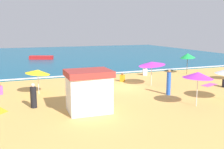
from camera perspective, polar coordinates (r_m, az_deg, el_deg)
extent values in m
plane|color=#E0A856|center=(21.33, 2.39, -2.89)|extent=(60.00, 60.00, 0.00)
cube|color=#0F567A|center=(48.03, -10.96, 4.31)|extent=(60.00, 44.00, 0.10)
cube|color=white|center=(27.10, -2.88, 0.15)|extent=(57.00, 0.70, 0.01)
cube|color=white|center=(15.00, -5.26, -4.38)|extent=(2.48, 1.99, 2.13)
cube|color=#A5332D|center=(14.74, -5.34, 0.29)|extent=(2.62, 2.07, 0.35)
cylinder|color=silver|center=(19.72, -16.27, -1.70)|extent=(0.05, 0.05, 1.81)
cone|color=yellow|center=(19.57, -16.38, 0.60)|extent=(2.20, 2.18, 0.52)
cylinder|color=silver|center=(22.02, 8.89, 0.12)|extent=(0.05, 0.05, 2.04)
cone|color=#B733C6|center=(21.88, 8.96, 2.47)|extent=(2.47, 2.45, 0.56)
cylinder|color=#4C3823|center=(28.64, 16.59, 2.30)|extent=(0.05, 0.05, 2.20)
cone|color=green|center=(28.54, 16.68, 4.10)|extent=(1.85, 1.81, 0.65)
cylinder|color=silver|center=(16.79, 18.64, -3.25)|extent=(0.05, 0.05, 2.16)
cone|color=#B733C6|center=(16.60, 18.82, -0.12)|extent=(2.32, 2.31, 0.47)
cube|color=white|center=(27.00, 7.44, 0.56)|extent=(0.55, 0.55, 0.69)
sphere|color=#9E6B47|center=(26.93, 7.46, 1.52)|extent=(0.25, 0.25, 0.25)
cylinder|color=blue|center=(19.20, 12.65, -2.03)|extent=(0.40, 0.40, 1.68)
sphere|color=#9E6B47|center=(19.03, 12.76, 0.75)|extent=(0.23, 0.23, 0.23)
cylinder|color=black|center=(16.46, -17.27, -4.95)|extent=(0.49, 0.49, 1.31)
sphere|color=beige|center=(16.28, -17.41, -2.33)|extent=(0.26, 0.26, 0.26)
cube|color=orange|center=(23.61, 2.36, -0.85)|extent=(0.54, 0.54, 0.61)
sphere|color=brown|center=(23.53, 2.37, 0.14)|extent=(0.24, 0.24, 0.24)
cube|color=blue|center=(25.11, -1.99, -0.88)|extent=(1.38, 1.43, 0.01)
cube|color=#D84CA5|center=(23.76, 21.07, -2.20)|extent=(1.85, 1.25, 0.01)
cube|color=red|center=(41.73, -15.64, 3.71)|extent=(3.76, 2.32, 0.56)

